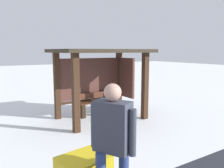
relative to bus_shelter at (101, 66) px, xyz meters
The scene contains 4 objects.
ground_plane 1.68m from the bus_shelter, 116.80° to the right, with size 60.00×60.00×0.00m, color white.
bus_shelter is the anchor object (origin of this frame).
bench_left_inside 1.35m from the bus_shelter, 107.06° to the left, with size 1.15×0.39×0.76m.
person_walking 4.56m from the bus_shelter, 117.49° to the right, with size 0.52×0.63×1.76m.
Camera 1 is at (-3.55, -6.28, 2.17)m, focal length 36.92 mm.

